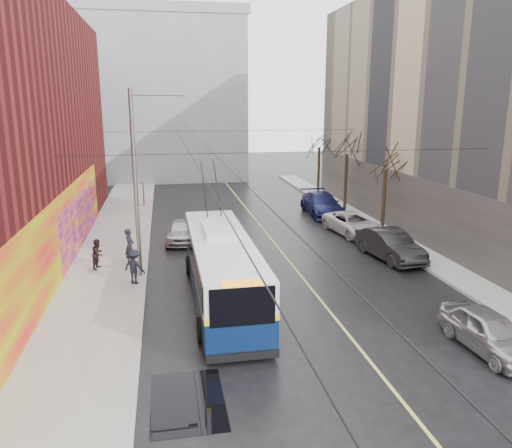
{
  "coord_description": "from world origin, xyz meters",
  "views": [
    {
      "loc": [
        -4.95,
        -13.72,
        8.35
      ],
      "look_at": [
        -0.63,
        9.61,
        2.56
      ],
      "focal_mm": 35.0,
      "sensor_mm": 36.0,
      "label": 1
    }
  ],
  "objects_px": {
    "streetlight_pole": "(139,180)",
    "tree_far": "(320,139)",
    "parked_car_b": "(390,245)",
    "pedestrian_c": "(134,267)",
    "parked_car_d": "(322,204)",
    "tree_near": "(386,157)",
    "pedestrian_b": "(98,254)",
    "parked_car_c": "(353,224)",
    "parked_car_a": "(489,331)",
    "following_car": "(181,231)",
    "pedestrian_a": "(130,246)",
    "trolleybus": "(222,267)",
    "tree_mid": "(347,144)"
  },
  "relations": [
    {
      "from": "tree_near",
      "to": "parked_car_b",
      "type": "height_order",
      "value": "tree_near"
    },
    {
      "from": "parked_car_b",
      "to": "pedestrian_c",
      "type": "bearing_deg",
      "value": -179.99
    },
    {
      "from": "streetlight_pole",
      "to": "pedestrian_b",
      "type": "distance_m",
      "value": 4.77
    },
    {
      "from": "tree_mid",
      "to": "following_car",
      "type": "xyz_separation_m",
      "value": [
        -13.07,
        -6.73,
        -4.56
      ]
    },
    {
      "from": "tree_mid",
      "to": "pedestrian_b",
      "type": "height_order",
      "value": "tree_mid"
    },
    {
      "from": "tree_near",
      "to": "pedestrian_c",
      "type": "height_order",
      "value": "tree_near"
    },
    {
      "from": "tree_near",
      "to": "pedestrian_b",
      "type": "xyz_separation_m",
      "value": [
        -17.42,
        -4.56,
        -4.06
      ]
    },
    {
      "from": "pedestrian_a",
      "to": "streetlight_pole",
      "type": "bearing_deg",
      "value": -146.83
    },
    {
      "from": "pedestrian_b",
      "to": "pedestrian_c",
      "type": "xyz_separation_m",
      "value": [
        1.92,
        -2.59,
        0.06
      ]
    },
    {
      "from": "parked_car_c",
      "to": "parked_car_b",
      "type": "bearing_deg",
      "value": -98.19
    },
    {
      "from": "tree_mid",
      "to": "streetlight_pole",
      "type": "bearing_deg",
      "value": -139.35
    },
    {
      "from": "tree_mid",
      "to": "following_car",
      "type": "distance_m",
      "value": 15.39
    },
    {
      "from": "streetlight_pole",
      "to": "tree_mid",
      "type": "distance_m",
      "value": 19.96
    },
    {
      "from": "trolleybus",
      "to": "pedestrian_a",
      "type": "relative_size",
      "value": 6.15
    },
    {
      "from": "pedestrian_a",
      "to": "parked_car_b",
      "type": "bearing_deg",
      "value": -83.04
    },
    {
      "from": "parked_car_a",
      "to": "pedestrian_a",
      "type": "distance_m",
      "value": 17.23
    },
    {
      "from": "following_car",
      "to": "pedestrian_b",
      "type": "height_order",
      "value": "pedestrian_b"
    },
    {
      "from": "streetlight_pole",
      "to": "parked_car_a",
      "type": "relative_size",
      "value": 2.19
    },
    {
      "from": "parked_car_b",
      "to": "parked_car_c",
      "type": "distance_m",
      "value": 5.46
    },
    {
      "from": "tree_mid",
      "to": "pedestrian_b",
      "type": "distance_m",
      "value": 21.35
    },
    {
      "from": "tree_far",
      "to": "pedestrian_b",
      "type": "distance_m",
      "value": 25.8
    },
    {
      "from": "tree_near",
      "to": "parked_car_d",
      "type": "relative_size",
      "value": 1.12
    },
    {
      "from": "tree_near",
      "to": "parked_car_c",
      "type": "height_order",
      "value": "tree_near"
    },
    {
      "from": "tree_near",
      "to": "parked_car_a",
      "type": "xyz_separation_m",
      "value": [
        -3.2,
        -15.68,
        -4.27
      ]
    },
    {
      "from": "streetlight_pole",
      "to": "following_car",
      "type": "xyz_separation_m",
      "value": [
        2.07,
        6.27,
        -4.16
      ]
    },
    {
      "from": "streetlight_pole",
      "to": "tree_far",
      "type": "xyz_separation_m",
      "value": [
        15.14,
        20.0,
        0.3
      ]
    },
    {
      "from": "parked_car_a",
      "to": "parked_car_b",
      "type": "bearing_deg",
      "value": 80.54
    },
    {
      "from": "following_car",
      "to": "parked_car_c",
      "type": "bearing_deg",
      "value": 8.03
    },
    {
      "from": "following_car",
      "to": "tree_near",
      "type": "bearing_deg",
      "value": 7.77
    },
    {
      "from": "tree_near",
      "to": "parked_car_a",
      "type": "relative_size",
      "value": 1.55
    },
    {
      "from": "parked_car_b",
      "to": "streetlight_pole",
      "type": "bearing_deg",
      "value": 175.26
    },
    {
      "from": "streetlight_pole",
      "to": "pedestrian_b",
      "type": "height_order",
      "value": "streetlight_pole"
    },
    {
      "from": "tree_far",
      "to": "parked_car_d",
      "type": "bearing_deg",
      "value": -105.47
    },
    {
      "from": "tree_far",
      "to": "parked_car_d",
      "type": "distance_m",
      "value": 9.37
    },
    {
      "from": "parked_car_d",
      "to": "pedestrian_c",
      "type": "height_order",
      "value": "pedestrian_c"
    },
    {
      "from": "tree_mid",
      "to": "parked_car_b",
      "type": "bearing_deg",
      "value": -99.19
    },
    {
      "from": "parked_car_b",
      "to": "parked_car_c",
      "type": "height_order",
      "value": "parked_car_b"
    },
    {
      "from": "parked_car_a",
      "to": "following_car",
      "type": "xyz_separation_m",
      "value": [
        -9.87,
        15.95,
        -0.01
      ]
    },
    {
      "from": "pedestrian_c",
      "to": "parked_car_d",
      "type": "bearing_deg",
      "value": -104.3
    },
    {
      "from": "tree_near",
      "to": "parked_car_a",
      "type": "distance_m",
      "value": 16.57
    },
    {
      "from": "following_car",
      "to": "pedestrian_a",
      "type": "relative_size",
      "value": 2.17
    },
    {
      "from": "parked_car_c",
      "to": "pedestrian_c",
      "type": "xyz_separation_m",
      "value": [
        -13.5,
        -7.24,
        0.27
      ]
    },
    {
      "from": "parked_car_b",
      "to": "parked_car_d",
      "type": "distance_m",
      "value": 11.34
    },
    {
      "from": "parked_car_a",
      "to": "pedestrian_a",
      "type": "height_order",
      "value": "pedestrian_a"
    },
    {
      "from": "following_car",
      "to": "pedestrian_a",
      "type": "xyz_separation_m",
      "value": [
        -2.81,
        -4.3,
        0.39
      ]
    },
    {
      "from": "parked_car_a",
      "to": "parked_car_b",
      "type": "distance_m",
      "value": 10.39
    },
    {
      "from": "streetlight_pole",
      "to": "parked_car_a",
      "type": "distance_m",
      "value": 15.92
    },
    {
      "from": "trolleybus",
      "to": "following_car",
      "type": "distance_m",
      "value": 9.95
    },
    {
      "from": "following_car",
      "to": "pedestrian_a",
      "type": "distance_m",
      "value": 5.15
    },
    {
      "from": "tree_mid",
      "to": "trolleybus",
      "type": "height_order",
      "value": "tree_mid"
    }
  ]
}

